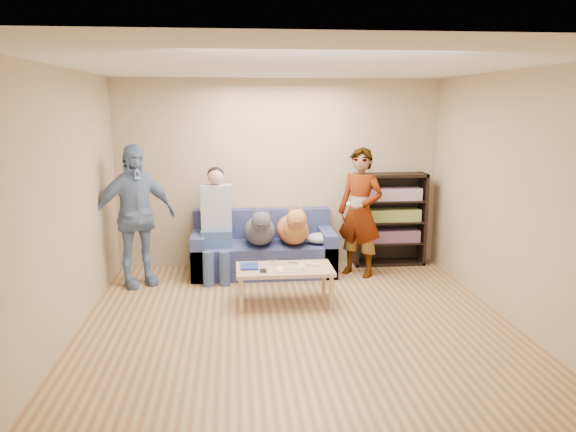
{
  "coord_description": "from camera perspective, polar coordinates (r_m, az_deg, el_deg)",
  "views": [
    {
      "loc": [
        -0.62,
        -5.28,
        2.25
      ],
      "look_at": [
        0.0,
        1.2,
        0.95
      ],
      "focal_mm": 35.0,
      "sensor_mm": 36.0,
      "label": 1
    }
  ],
  "objects": [
    {
      "name": "headphone_cup_a",
      "position": [
        6.42,
        1.45,
        -5.18
      ],
      "size": [
        0.07,
        0.07,
        0.02
      ],
      "primitive_type": "cylinder",
      "color": "white",
      "rests_on": "coffee_table"
    },
    {
      "name": "person_standing_left",
      "position": [
        7.21,
        -15.33,
        0.01
      ],
      "size": [
        1.12,
        0.88,
        1.78
      ],
      "primitive_type": "imported",
      "rotation": [
        0.0,
        0.0,
        0.5
      ],
      "color": "#7081B4",
      "rests_on": "ground"
    },
    {
      "name": "sofa",
      "position": [
        7.64,
        -2.51,
        -3.65
      ],
      "size": [
        1.9,
        0.85,
        0.82
      ],
      "color": "#515B93",
      "rests_on": "ground"
    },
    {
      "name": "blanket",
      "position": [
        7.5,
        3.24,
        -2.27
      ],
      "size": [
        0.38,
        0.32,
        0.13
      ],
      "primitive_type": "ellipsoid",
      "color": "#A9A9AD",
      "rests_on": "sofa"
    },
    {
      "name": "pen_black",
      "position": [
        6.6,
        0.55,
        -4.76
      ],
      "size": [
        0.13,
        0.08,
        0.01
      ],
      "primitive_type": "cylinder",
      "rotation": [
        0.0,
        1.57,
        -0.52
      ],
      "color": "black",
      "rests_on": "coffee_table"
    },
    {
      "name": "notebook_blue",
      "position": [
        6.44,
        -3.95,
        -5.11
      ],
      "size": [
        0.2,
        0.26,
        0.03
      ],
      "primitive_type": "cube",
      "color": "#1C329C",
      "rests_on": "coffee_table"
    },
    {
      "name": "person_standing_right",
      "position": [
        7.44,
        7.34,
        0.35
      ],
      "size": [
        0.74,
        0.71,
        1.7
      ],
      "primitive_type": "imported",
      "rotation": [
        0.0,
        0.0,
        -0.68
      ],
      "color": "gray",
      "rests_on": "ground"
    },
    {
      "name": "coffee_table",
      "position": [
        6.43,
        -0.35,
        -5.66
      ],
      "size": [
        1.1,
        0.6,
        0.42
      ],
      "color": "tan",
      "rests_on": "ground"
    },
    {
      "name": "headphone_cup_b",
      "position": [
        6.5,
        1.36,
        -4.98
      ],
      "size": [
        0.07,
        0.07,
        0.02
      ],
      "primitive_type": "cylinder",
      "color": "white",
      "rests_on": "coffee_table"
    },
    {
      "name": "wall_back",
      "position": [
        7.86,
        -0.91,
        4.35
      ],
      "size": [
        4.5,
        0.0,
        4.5
      ],
      "primitive_type": "plane",
      "rotation": [
        1.57,
        0.0,
        0.0
      ],
      "color": "tan",
      "rests_on": "ground"
    },
    {
      "name": "ceiling",
      "position": [
        5.33,
        1.28,
        15.06
      ],
      "size": [
        5.0,
        5.0,
        0.0
      ],
      "primitive_type": "plane",
      "rotation": [
        3.14,
        0.0,
        0.0
      ],
      "color": "white",
      "rests_on": "ground"
    },
    {
      "name": "dog_gray",
      "position": [
        7.37,
        -2.88,
        -1.37
      ],
      "size": [
        0.41,
        1.25,
        0.6
      ],
      "color": "#484952",
      "rests_on": "sofa"
    },
    {
      "name": "wall_right",
      "position": [
        6.08,
        22.77,
        1.43
      ],
      "size": [
        0.0,
        5.0,
        5.0
      ],
      "primitive_type": "plane",
      "rotation": [
        1.57,
        0.0,
        -1.57
      ],
      "color": "tan",
      "rests_on": "ground"
    },
    {
      "name": "person_seated",
      "position": [
        7.4,
        -7.28,
        -0.31
      ],
      "size": [
        0.4,
        0.73,
        1.47
      ],
      "color": "#436295",
      "rests_on": "sofa"
    },
    {
      "name": "ground",
      "position": [
        5.77,
        1.16,
        -11.65
      ],
      "size": [
        5.0,
        5.0,
        0.0
      ],
      "primitive_type": "plane",
      "color": "#8F613C",
      "rests_on": "ground"
    },
    {
      "name": "held_controller",
      "position": [
        7.17,
        6.16,
        1.27
      ],
      "size": [
        0.07,
        0.12,
        0.03
      ],
      "primitive_type": "cube",
      "rotation": [
        0.0,
        0.0,
        -0.33
      ],
      "color": "white",
      "rests_on": "person_standing_right"
    },
    {
      "name": "wallet",
      "position": [
        6.29,
        -2.53,
        -5.56
      ],
      "size": [
        0.07,
        0.12,
        0.02
      ],
      "primitive_type": "cube",
      "color": "black",
      "rests_on": "coffee_table"
    },
    {
      "name": "controller_a",
      "position": [
        6.54,
        2.02,
        -4.82
      ],
      "size": [
        0.04,
        0.13,
        0.03
      ],
      "primitive_type": "cube",
      "color": "silver",
      "rests_on": "coffee_table"
    },
    {
      "name": "wall_left",
      "position": [
        5.61,
        -22.28,
        0.69
      ],
      "size": [
        0.0,
        5.0,
        5.0
      ],
      "primitive_type": "plane",
      "rotation": [
        1.57,
        0.0,
        1.57
      ],
      "color": "tan",
      "rests_on": "ground"
    },
    {
      "name": "bookshelf",
      "position": [
        8.07,
        10.24,
        -0.12
      ],
      "size": [
        1.0,
        0.34,
        1.3
      ],
      "color": "black",
      "rests_on": "ground"
    },
    {
      "name": "magazine",
      "position": [
        6.35,
        0.43,
        -5.27
      ],
      "size": [
        0.22,
        0.17,
        0.01
      ],
      "primitive_type": "cube",
      "color": "#AFA68C",
      "rests_on": "coffee_table"
    },
    {
      "name": "wall_front",
      "position": [
        3.0,
        6.83,
        -7.23
      ],
      "size": [
        4.5,
        0.0,
        4.5
      ],
      "primitive_type": "plane",
      "rotation": [
        -1.57,
        0.0,
        0.0
      ],
      "color": "tan",
      "rests_on": "ground"
    },
    {
      "name": "dog_tan",
      "position": [
        7.41,
        0.54,
        -1.23
      ],
      "size": [
        0.42,
        1.17,
        0.61
      ],
      "color": "#B75F38",
      "rests_on": "sofa"
    },
    {
      "name": "controller_b",
      "position": [
        6.48,
        2.82,
        -4.99
      ],
      "size": [
        0.09,
        0.06,
        0.03
      ],
      "primitive_type": "cube",
      "color": "white",
      "rests_on": "coffee_table"
    },
    {
      "name": "papers",
      "position": [
        6.33,
        0.18,
        -5.44
      ],
      "size": [
        0.26,
        0.2,
        0.02
      ],
      "primitive_type": "cube",
      "color": "white",
      "rests_on": "coffee_table"
    },
    {
      "name": "pen_orange",
      "position": [
        6.27,
        -0.4,
        -5.65
      ],
      "size": [
        0.13,
        0.06,
        0.01
      ],
      "primitive_type": "cylinder",
      "rotation": [
        0.0,
        1.57,
        0.35
      ],
      "color": "orange",
      "rests_on": "coffee_table"
    },
    {
      "name": "camera_silver",
      "position": [
        6.52,
        -1.5,
        -4.78
      ],
      "size": [
        0.11,
        0.06,
        0.05
      ],
      "primitive_type": "cube",
      "color": "silver",
      "rests_on": "coffee_table"
    }
  ]
}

